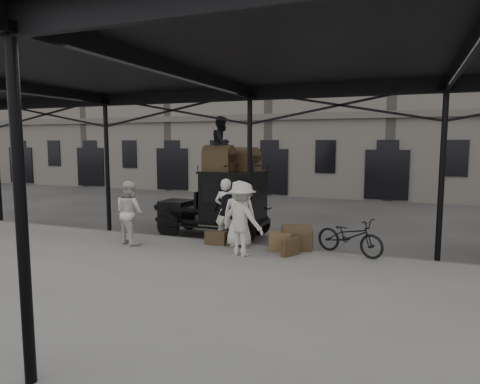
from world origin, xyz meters
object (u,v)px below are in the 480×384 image
object	(u,v)px
steamer_trunk_platform	(297,239)
porter_left	(226,211)
steamer_trunk_roof_near	(219,160)
taxi	(224,201)
porter_official	(228,212)
bicycle	(350,236)

from	to	relation	value
steamer_trunk_platform	porter_left	bearing A→B (deg)	160.55
steamer_trunk_roof_near	steamer_trunk_platform	world-z (taller)	steamer_trunk_roof_near
steamer_trunk_platform	taxi	bearing A→B (deg)	135.82
porter_official	bicycle	size ratio (longest dim) A/B	0.99
taxi	steamer_trunk_roof_near	bearing A→B (deg)	-108.07
bicycle	porter_official	bearing A→B (deg)	110.85
taxi	porter_official	distance (m)	1.43
porter_left	steamer_trunk_roof_near	xyz separation A→B (m)	(-0.68, 1.01, 1.42)
taxi	steamer_trunk_platform	size ratio (longest dim) A/B	4.52
bicycle	steamer_trunk_roof_near	xyz separation A→B (m)	(-4.21, 1.01, 1.88)
taxi	porter_left	xyz separation A→B (m)	(0.60, -1.26, -0.10)
porter_official	steamer_trunk_platform	bearing A→B (deg)	-156.29
bicycle	porter_left	bearing A→B (deg)	110.85
porter_official	porter_left	bearing A→B (deg)	24.23
taxi	steamer_trunk_roof_near	xyz separation A→B (m)	(-0.08, -0.25, 1.32)
porter_left	steamer_trunk_platform	world-z (taller)	porter_left
porter_left	bicycle	bearing A→B (deg)	178.56
taxi	steamer_trunk_platform	distance (m)	3.09
porter_official	steamer_trunk_platform	world-z (taller)	porter_official
steamer_trunk_platform	steamer_trunk_roof_near	bearing A→B (deg)	140.80
porter_official	steamer_trunk_platform	size ratio (longest dim) A/B	2.30
bicycle	steamer_trunk_platform	size ratio (longest dim) A/B	2.33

